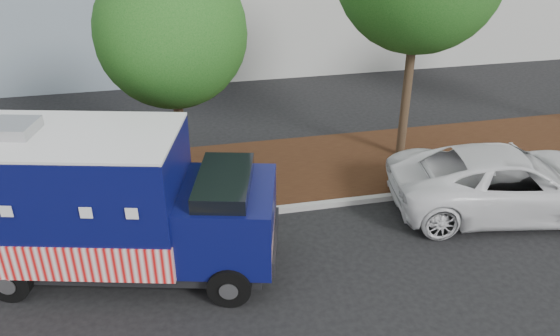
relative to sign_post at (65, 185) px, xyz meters
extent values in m
plane|color=black|center=(3.07, -1.81, -1.20)|extent=(120.00, 120.00, 0.00)
cube|color=#9E9E99|center=(3.07, -0.41, -1.12)|extent=(120.00, 0.18, 0.15)
cube|color=black|center=(3.07, 1.69, -1.12)|extent=(120.00, 4.00, 0.15)
cylinder|color=#38281C|center=(2.83, 1.85, 0.43)|extent=(0.26, 0.26, 3.25)
sphere|color=#175016|center=(2.83, 1.85, 3.01)|extent=(3.82, 3.82, 3.82)
cylinder|color=#38281C|center=(9.35, 1.81, 1.03)|extent=(0.26, 0.26, 4.45)
cube|color=#473828|center=(0.00, 0.00, 0.00)|extent=(0.06, 0.06, 2.40)
cube|color=black|center=(1.43, -1.95, -0.76)|extent=(6.19, 3.38, 0.29)
cube|color=#0A0D47|center=(0.52, -1.71, 0.69)|extent=(4.87, 3.42, 2.52)
cube|color=red|center=(0.52, -1.71, -0.20)|extent=(4.92, 3.49, 0.79)
cube|color=white|center=(0.52, -1.71, 1.97)|extent=(4.87, 3.42, 0.06)
cube|color=#B7B7BA|center=(-0.40, -1.48, 2.11)|extent=(1.02, 1.02, 0.23)
cube|color=#0A0D47|center=(3.57, -2.49, 0.11)|extent=(2.39, 2.65, 1.47)
cube|color=black|center=(3.52, -2.48, 0.82)|extent=(1.52, 2.24, 0.68)
cube|color=black|center=(4.50, -2.73, -0.38)|extent=(0.60, 2.06, 0.31)
cube|color=#B7B7BA|center=(1.13, -0.58, 0.74)|extent=(1.84, 0.50, 1.15)
cube|color=yellow|center=(-0.70, -0.12, 1.27)|extent=(1.23, 0.33, 0.47)
cylinder|color=black|center=(3.41, -3.55, -0.76)|extent=(0.93, 0.50, 0.88)
cylinder|color=black|center=(3.93, -1.48, -0.76)|extent=(0.93, 0.50, 0.88)
cylinder|color=black|center=(-0.87, -2.47, -0.76)|extent=(0.93, 0.50, 0.88)
cylinder|color=black|center=(-0.34, -0.39, -0.76)|extent=(0.93, 0.50, 0.88)
imported|color=white|center=(10.78, -1.50, -0.38)|extent=(6.29, 3.68, 1.64)
camera|label=1|loc=(2.57, -12.05, 6.29)|focal=35.00mm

